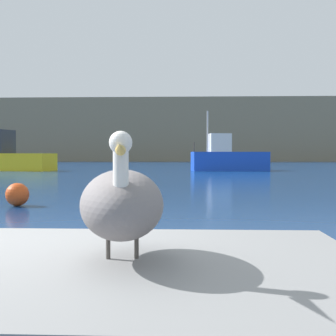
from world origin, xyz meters
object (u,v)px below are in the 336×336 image
(fishing_boat_yellow, at_px, (9,157))
(fishing_boat_blue, at_px, (228,158))
(pelican, at_px, (122,203))
(mooring_buoy, at_px, (17,194))

(fishing_boat_yellow, bearing_deg, fishing_boat_blue, -164.88)
(pelican, relative_size, fishing_boat_yellow, 0.20)
(pelican, xyz_separation_m, fishing_boat_blue, (3.44, 30.81, -0.02))
(pelican, distance_m, fishing_boat_blue, 31.00)
(pelican, bearing_deg, mooring_buoy, -162.10)
(pelican, xyz_separation_m, mooring_buoy, (-3.78, 8.07, -0.70))
(fishing_boat_yellow, xyz_separation_m, fishing_boat_blue, (16.33, 0.53, -0.04))
(pelican, height_order, fishing_boat_blue, fishing_boat_blue)
(fishing_boat_yellow, xyz_separation_m, mooring_buoy, (9.10, -22.21, -0.72))
(pelican, relative_size, mooring_buoy, 2.30)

